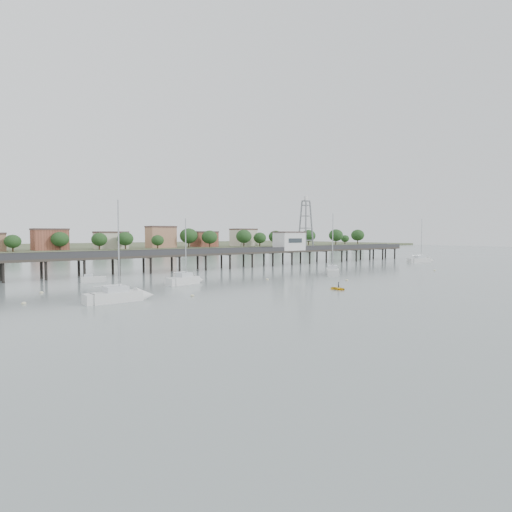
{
  "coord_description": "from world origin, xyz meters",
  "views": [
    {
      "loc": [
        -56.49,
        -28.56,
        8.7
      ],
      "look_at": [
        -1.01,
        42.0,
        4.0
      ],
      "focal_mm": 30.0,
      "sensor_mm": 36.0,
      "label": 1
    }
  ],
  "objects_px": {
    "pier": "(214,254)",
    "sailboat_c": "(332,271)",
    "sailboat_e": "(424,260)",
    "white_tender": "(93,279)",
    "yellow_dinghy": "(338,290)",
    "sailboat_b": "(189,280)",
    "sailboat_a": "(126,296)",
    "lattice_tower": "(306,225)"
  },
  "relations": [
    {
      "from": "pier",
      "to": "sailboat_c",
      "type": "bearing_deg",
      "value": -65.07
    },
    {
      "from": "lattice_tower",
      "to": "white_tender",
      "type": "distance_m",
      "value": 65.49
    },
    {
      "from": "white_tender",
      "to": "yellow_dinghy",
      "type": "height_order",
      "value": "white_tender"
    },
    {
      "from": "sailboat_c",
      "to": "white_tender",
      "type": "xyz_separation_m",
      "value": [
        -44.87,
        16.67,
        -0.14
      ]
    },
    {
      "from": "sailboat_a",
      "to": "lattice_tower",
      "type": "bearing_deg",
      "value": 26.08
    },
    {
      "from": "pier",
      "to": "yellow_dinghy",
      "type": "xyz_separation_m",
      "value": [
        -5.52,
        -44.51,
        -3.79
      ]
    },
    {
      "from": "sailboat_e",
      "to": "yellow_dinghy",
      "type": "height_order",
      "value": "sailboat_e"
    },
    {
      "from": "sailboat_a",
      "to": "sailboat_e",
      "type": "bearing_deg",
      "value": 8.08
    },
    {
      "from": "lattice_tower",
      "to": "sailboat_b",
      "type": "height_order",
      "value": "lattice_tower"
    },
    {
      "from": "lattice_tower",
      "to": "yellow_dinghy",
      "type": "bearing_deg",
      "value": -129.75
    },
    {
      "from": "pier",
      "to": "sailboat_a",
      "type": "distance_m",
      "value": 50.15
    },
    {
      "from": "pier",
      "to": "sailboat_c",
      "type": "relative_size",
      "value": 10.93
    },
    {
      "from": "sailboat_e",
      "to": "sailboat_b",
      "type": "bearing_deg",
      "value": -158.67
    },
    {
      "from": "sailboat_b",
      "to": "sailboat_a",
      "type": "distance_m",
      "value": 19.58
    },
    {
      "from": "white_tender",
      "to": "yellow_dinghy",
      "type": "relative_size",
      "value": 1.61
    },
    {
      "from": "sailboat_b",
      "to": "yellow_dinghy",
      "type": "bearing_deg",
      "value": -68.17
    },
    {
      "from": "pier",
      "to": "sailboat_a",
      "type": "height_order",
      "value": "sailboat_a"
    },
    {
      "from": "sailboat_c",
      "to": "lattice_tower",
      "type": "bearing_deg",
      "value": 11.14
    },
    {
      "from": "sailboat_b",
      "to": "white_tender",
      "type": "bearing_deg",
      "value": 120.82
    },
    {
      "from": "sailboat_a",
      "to": "white_tender",
      "type": "xyz_separation_m",
      "value": [
        3.48,
        24.59,
        -0.14
      ]
    },
    {
      "from": "sailboat_b",
      "to": "sailboat_a",
      "type": "xyz_separation_m",
      "value": [
        -15.72,
        -11.67,
        -0.01
      ]
    },
    {
      "from": "yellow_dinghy",
      "to": "white_tender",
      "type": "bearing_deg",
      "value": 132.07
    },
    {
      "from": "sailboat_e",
      "to": "white_tender",
      "type": "distance_m",
      "value": 95.93
    },
    {
      "from": "lattice_tower",
      "to": "white_tender",
      "type": "bearing_deg",
      "value": -170.72
    },
    {
      "from": "lattice_tower",
      "to": "sailboat_b",
      "type": "xyz_separation_m",
      "value": [
        -51.54,
        -23.35,
        -10.45
      ]
    },
    {
      "from": "sailboat_b",
      "to": "sailboat_a",
      "type": "bearing_deg",
      "value": -156.03
    },
    {
      "from": "white_tender",
      "to": "sailboat_b",
      "type": "bearing_deg",
      "value": -25.67
    },
    {
      "from": "lattice_tower",
      "to": "sailboat_b",
      "type": "bearing_deg",
      "value": -155.63
    },
    {
      "from": "sailboat_c",
      "to": "sailboat_e",
      "type": "relative_size",
      "value": 0.99
    },
    {
      "from": "sailboat_a",
      "to": "sailboat_b",
      "type": "bearing_deg",
      "value": 35.18
    },
    {
      "from": "sailboat_c",
      "to": "yellow_dinghy",
      "type": "height_order",
      "value": "sailboat_c"
    },
    {
      "from": "pier",
      "to": "lattice_tower",
      "type": "height_order",
      "value": "lattice_tower"
    },
    {
      "from": "sailboat_e",
      "to": "white_tender",
      "type": "height_order",
      "value": "sailboat_e"
    },
    {
      "from": "sailboat_b",
      "to": "sailboat_c",
      "type": "height_order",
      "value": "sailboat_c"
    },
    {
      "from": "lattice_tower",
      "to": "sailboat_c",
      "type": "distance_m",
      "value": 34.66
    },
    {
      "from": "sailboat_e",
      "to": "white_tender",
      "type": "bearing_deg",
      "value": -166.83
    },
    {
      "from": "pier",
      "to": "sailboat_c",
      "type": "height_order",
      "value": "sailboat_c"
    },
    {
      "from": "sailboat_b",
      "to": "yellow_dinghy",
      "type": "height_order",
      "value": "sailboat_b"
    },
    {
      "from": "sailboat_e",
      "to": "yellow_dinghy",
      "type": "xyz_separation_m",
      "value": [
        -68.83,
        -26.08,
        -0.64
      ]
    },
    {
      "from": "sailboat_a",
      "to": "yellow_dinghy",
      "type": "xyz_separation_m",
      "value": [
        30.24,
        -9.5,
        -0.64
      ]
    },
    {
      "from": "lattice_tower",
      "to": "sailboat_e",
      "type": "distance_m",
      "value": 38.23
    },
    {
      "from": "sailboat_b",
      "to": "white_tender",
      "type": "height_order",
      "value": "sailboat_b"
    }
  ]
}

